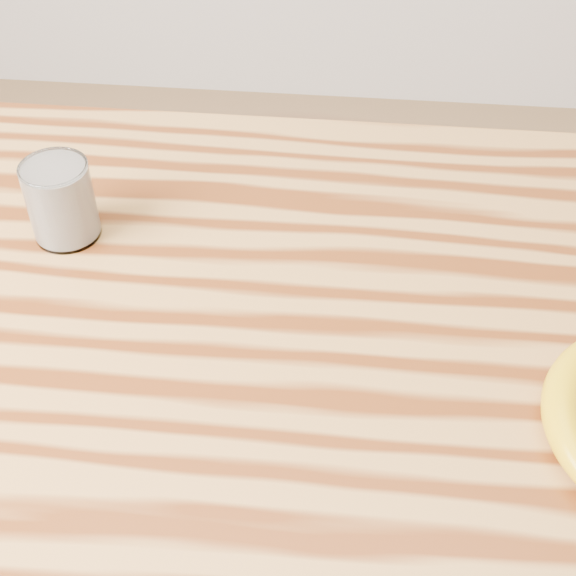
{
  "coord_description": "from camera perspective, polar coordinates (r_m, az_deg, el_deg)",
  "views": [
    {
      "loc": [
        0.07,
        -0.59,
        1.52
      ],
      "look_at": [
        0.01,
        0.02,
        0.93
      ],
      "focal_mm": 50.0,
      "sensor_mm": 36.0,
      "label": 1
    }
  ],
  "objects": [
    {
      "name": "table",
      "position": [
        0.96,
        -0.95,
        -7.54
      ],
      "size": [
        1.2,
        0.8,
        0.9
      ],
      "color": "#AC783B",
      "rests_on": "ground"
    },
    {
      "name": "smoothie_glass",
      "position": [
        0.97,
        -15.85,
        5.99
      ],
      "size": [
        0.08,
        0.08,
        0.1
      ],
      "color": "white",
      "rests_on": "table"
    },
    {
      "name": "banana",
      "position": [
        0.82,
        18.94,
        -6.69
      ],
      "size": [
        0.21,
        0.33,
        0.04
      ],
      "primitive_type": null,
      "rotation": [
        0.0,
        0.0,
        -0.36
      ],
      "color": "gold",
      "rests_on": "table"
    }
  ]
}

